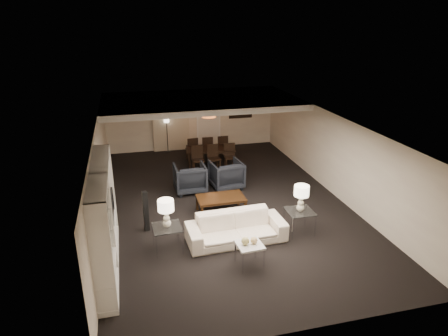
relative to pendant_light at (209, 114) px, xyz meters
The scene contains 35 objects.
floor 4.00m from the pendant_light, 94.90° to the right, with size 11.00×11.00×0.00m, color black.
ceiling 3.56m from the pendant_light, 94.90° to the right, with size 7.00×11.00×0.02m, color silver.
wall_back 2.13m from the pendant_light, 98.53° to the left, with size 7.00×0.02×2.50m, color #C4B39E.
wall_front 9.03m from the pendant_light, 91.91° to the right, with size 7.00×0.02×2.50m, color #C4B39E.
wall_left 5.21m from the pendant_light, 137.35° to the right, with size 0.02×11.00×2.50m, color #C4B39E.
wall_right 4.79m from the pendant_light, 47.56° to the right, with size 0.02×11.00×2.50m, color #C4B39E.
ceiling_soffit 0.57m from the pendant_light, behind, with size 7.00×4.00×0.20m, color silver.
curtains 2.38m from the pendant_light, 122.01° to the left, with size 1.50×0.12×2.40m, color beige.
door 2.19m from the pendant_light, 78.52° to the left, with size 0.90×0.05×2.10m, color silver.
painting 2.69m from the pendant_light, 47.44° to the left, with size 0.95×0.04×0.65m, color #142D38.
media_unit 7.13m from the pendant_light, 120.62° to the right, with size 0.38×3.40×2.35m, color white, non-canonical shape.
pendant_light is the anchor object (origin of this frame).
sofa 5.99m from the pendant_light, 95.54° to the right, with size 2.45×0.96×0.71m, color beige.
coffee_table 4.51m from the pendant_light, 97.65° to the right, with size 1.34×0.78×0.48m, color black, non-canonical shape.
armchair_left 3.08m from the pendant_light, 115.28° to the right, with size 0.97×1.00×0.91m, color black.
armchair_right 2.86m from the pendant_light, 89.00° to the right, with size 0.97×1.00×0.91m, color black.
side_table_left 6.38m from the pendant_light, 111.43° to the right, with size 0.67×0.67×0.63m, color white, non-canonical shape.
side_table_right 6.08m from the pendant_light, 78.76° to the right, with size 0.67×0.67×0.63m, color silver, non-canonical shape.
table_lamp_left 6.25m from the pendant_light, 111.43° to the right, with size 0.38×0.38×0.69m, color beige, non-canonical shape.
table_lamp_right 5.94m from the pendant_light, 78.76° to the right, with size 0.38×0.38×0.69m, color beige, non-canonical shape.
marble_table 7.07m from the pendant_light, 94.65° to the right, with size 0.56×0.56×0.56m, color silver, non-canonical shape.
gold_gourd_a 7.00m from the pendant_light, 95.48° to the right, with size 0.18×0.18×0.18m, color tan.
gold_gourd_b 6.98m from the pendant_light, 93.82° to the right, with size 0.16×0.16×0.16m, color #ECC67D.
television 6.34m from the pendant_light, 124.79° to the right, with size 0.13×0.99×0.57m, color black.
vase_blue 7.98m from the pendant_light, 117.02° to the right, with size 0.17×0.17×0.18m, color #2747A9.
vase_amber 7.70m from the pendant_light, 117.99° to the right, with size 0.17×0.17×0.18m, color #B38F3B.
floor_speaker 5.56m from the pendant_light, 119.87° to the right, with size 0.12×0.12×1.11m, color black.
dining_table 1.61m from the pendant_light, 88.35° to the right, with size 1.79×1.00×0.63m, color black.
chair_nl 1.77m from the pendant_light, 125.63° to the right, with size 0.43×0.43×0.94m, color black, non-canonical shape.
chair_nm 1.67m from the pendant_light, 89.64° to the right, with size 0.43×0.43×0.94m, color black, non-canonical shape.
chair_nr 1.78m from the pendant_light, 53.90° to the right, with size 0.43×0.43×0.94m, color black, non-canonical shape.
chair_fl 1.64m from the pendant_light, 141.68° to the left, with size 0.43×0.43×0.94m, color black, non-canonical shape.
chair_fm 1.53m from the pendant_light, 89.37° to the left, with size 0.43×0.43×0.94m, color black, non-canonical shape.
chair_fr 1.64m from the pendant_light, 37.84° to the left, with size 0.43×0.43×0.94m, color black, non-canonical shape.
floor_lamp 2.50m from the pendant_light, 129.33° to the left, with size 0.21×0.21×1.46m, color black, non-canonical shape.
Camera 1 is at (-2.68, -10.64, 5.28)m, focal length 32.00 mm.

